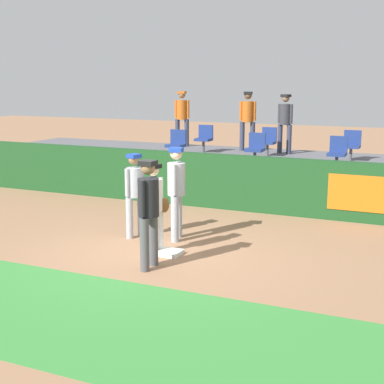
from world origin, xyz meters
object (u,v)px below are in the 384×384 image
seat_front_right (338,151)px  seat_front_left (177,143)px  seat_back_right (352,144)px  seat_back_left (204,137)px  player_coach_visitor (176,187)px  spectator_casual (248,117)px  player_fielder_home (154,203)px  seat_back_center (268,140)px  player_runner_visitor (135,189)px  spectator_capped (285,120)px  player_umpire (149,207)px  first_base (170,253)px  seat_front_center (256,147)px  spectator_hooded (182,115)px

seat_front_right → seat_front_left: bearing=180.0°
seat_back_right → seat_back_left: same height
player_coach_visitor → spectator_casual: size_ratio=1.01×
player_fielder_home → spectator_casual: bearing=-157.0°
seat_back_center → player_runner_visitor: bearing=-98.4°
spectator_capped → player_umpire: bearing=105.2°
player_fielder_home → player_coach_visitor: player_coach_visitor is taller
spectator_capped → player_runner_visitor: bearing=95.6°
player_fielder_home → seat_back_center: size_ratio=2.01×
player_fielder_home → spectator_casual: 8.21m
player_runner_visitor → seat_back_left: 6.47m
player_umpire → spectator_capped: 8.67m
first_base → seat_front_right: (2.08, 5.36, 1.37)m
player_fielder_home → seat_front_left: bearing=-142.0°
player_runner_visitor → seat_back_center: seat_back_center is taller
player_umpire → seat_back_left: (-2.30, 7.95, 0.33)m
first_base → seat_front_left: size_ratio=0.48×
seat_front_center → player_runner_visitor: bearing=-103.8°
player_umpire → seat_front_center: (-0.06, 6.15, 0.33)m
seat_front_center → spectator_hooded: 4.64m
seat_front_right → seat_front_center: 2.14m
seat_front_right → first_base: bearing=-111.2°
player_runner_visitor → player_umpire: player_umpire is taller
first_base → seat_back_center: (-0.25, 7.16, 1.37)m
player_fielder_home → player_umpire: bearing=37.5°
first_base → player_fielder_home: size_ratio=0.24×
seat_front_left → seat_back_left: bearing=86.7°
seat_front_center → seat_back_left: (-2.24, 1.80, 0.00)m
player_fielder_home → player_coach_visitor: 1.02m
seat_back_right → seat_front_center: size_ratio=1.00×
seat_back_right → seat_back_center: size_ratio=1.00×
seat_front_left → seat_back_center: bearing=39.8°
seat_front_right → seat_back_center: same height
player_umpire → first_base: bearing=178.7°
spectator_hooded → player_runner_visitor: bearing=100.8°
player_runner_visitor → spectator_casual: spectator_casual is taller
seat_back_center → seat_back_right: bearing=0.0°
seat_back_right → seat_back_center: 2.41m
player_fielder_home → seat_front_center: bearing=-165.7°
first_base → player_runner_visitor: bearing=145.9°
player_fielder_home → player_umpire: player_umpire is taller
spectator_hooded → spectator_casual: bearing=166.7°
seat_front_left → seat_back_center: 2.81m
player_runner_visitor → seat_back_right: bearing=170.4°
player_runner_visitor → seat_back_right: size_ratio=2.04×
player_umpire → seat_front_left: (-2.40, 6.15, 0.33)m
first_base → player_coach_visitor: bearing=108.5°
seat_back_right → seat_front_left: (-4.57, -1.80, 0.00)m
seat_back_right → seat_front_left: 4.91m
player_runner_visitor → player_coach_visitor: (0.86, 0.16, 0.09)m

